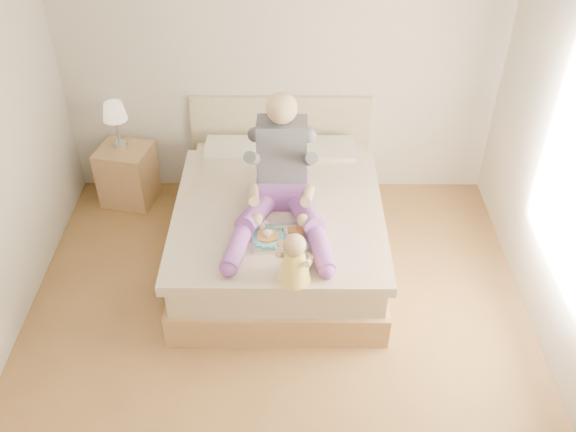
{
  "coord_description": "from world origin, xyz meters",
  "views": [
    {
      "loc": [
        0.11,
        -3.24,
        3.78
      ],
      "look_at": [
        0.08,
        0.55,
        0.8
      ],
      "focal_mm": 40.0,
      "sensor_mm": 36.0,
      "label": 1
    }
  ],
  "objects_px": {
    "nightstand": "(128,174)",
    "tray": "(279,236)",
    "adult": "(281,181)",
    "baby": "(295,261)",
    "bed": "(279,222)"
  },
  "relations": [
    {
      "from": "nightstand",
      "to": "tray",
      "type": "distance_m",
      "value": 2.02
    },
    {
      "from": "adult",
      "to": "baby",
      "type": "bearing_deg",
      "value": -81.11
    },
    {
      "from": "adult",
      "to": "baby",
      "type": "xyz_separation_m",
      "value": [
        0.11,
        -0.79,
        -0.13
      ]
    },
    {
      "from": "bed",
      "to": "adult",
      "type": "xyz_separation_m",
      "value": [
        0.03,
        -0.22,
        0.58
      ]
    },
    {
      "from": "bed",
      "to": "tray",
      "type": "bearing_deg",
      "value": -88.69
    },
    {
      "from": "baby",
      "to": "bed",
      "type": "bearing_deg",
      "value": 123.24
    },
    {
      "from": "tray",
      "to": "adult",
      "type": "bearing_deg",
      "value": 83.03
    },
    {
      "from": "nightstand",
      "to": "tray",
      "type": "relative_size",
      "value": 1.29
    },
    {
      "from": "bed",
      "to": "tray",
      "type": "relative_size",
      "value": 4.88
    },
    {
      "from": "baby",
      "to": "nightstand",
      "type": "bearing_deg",
      "value": 158.11
    },
    {
      "from": "tray",
      "to": "baby",
      "type": "distance_m",
      "value": 0.47
    },
    {
      "from": "adult",
      "to": "tray",
      "type": "distance_m",
      "value": 0.44
    },
    {
      "from": "tray",
      "to": "baby",
      "type": "xyz_separation_m",
      "value": [
        0.12,
        -0.43,
        0.13
      ]
    },
    {
      "from": "bed",
      "to": "tray",
      "type": "distance_m",
      "value": 0.66
    },
    {
      "from": "nightstand",
      "to": "tray",
      "type": "xyz_separation_m",
      "value": [
        1.48,
        -1.33,
        0.35
      ]
    }
  ]
}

